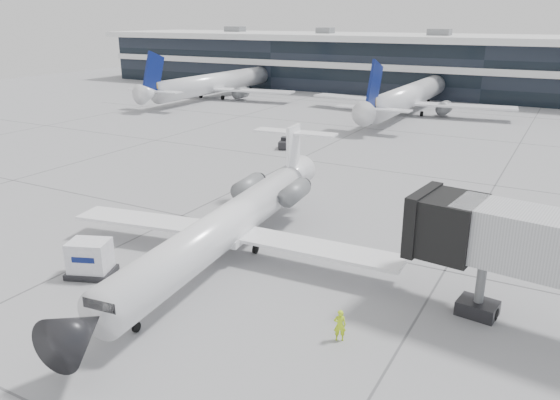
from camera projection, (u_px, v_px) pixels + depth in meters
The scene contains 9 objects.
ground at pixel (297, 240), 37.52m from camera, with size 220.00×220.00×0.00m, color gray.
terminal at pixel (492, 70), 104.09m from camera, with size 170.00×22.00×10.00m, color black.
bg_jet_left at pixel (218, 98), 103.73m from camera, with size 32.00×40.00×9.60m, color white, non-canonical shape.
bg_jet_center at pixel (409, 113), 86.88m from camera, with size 32.00×40.00×9.60m, color white, non-canonical shape.
regional_jet at pixel (228, 224), 34.31m from camera, with size 22.41×27.98×6.46m.
ramp_worker at pixel (340, 325), 25.64m from camera, with size 0.59×0.38×1.61m, color #C4F119.
cargo_uld at pixel (90, 259), 32.04m from camera, with size 3.15×2.77×2.14m.
traffic_cone at pixel (300, 167), 54.59m from camera, with size 0.43×0.43×0.63m.
far_tug at pixel (285, 144), 63.39m from camera, with size 1.69×2.26×1.28m.
Camera 1 is at (15.61, -31.00, 14.56)m, focal length 35.00 mm.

